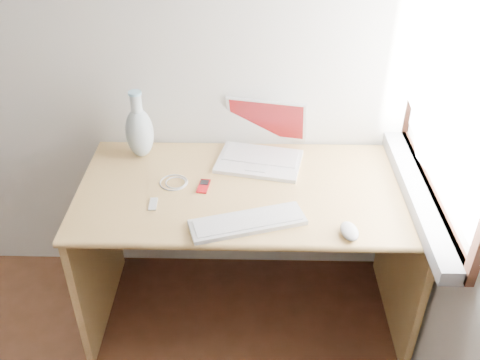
{
  "coord_description": "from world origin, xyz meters",
  "views": [
    {
      "loc": [
        1.02,
        -0.45,
        2.05
      ],
      "look_at": [
        0.98,
        1.35,
        0.81
      ],
      "focal_mm": 40.0,
      "sensor_mm": 36.0,
      "label": 1
    }
  ],
  "objects_px": {
    "desk": "(249,215)",
    "vase": "(139,131)",
    "laptop": "(259,147)",
    "external_keyboard": "(248,222)"
  },
  "relations": [
    {
      "from": "desk",
      "to": "vase",
      "type": "relative_size",
      "value": 4.5
    },
    {
      "from": "external_keyboard",
      "to": "vase",
      "type": "distance_m",
      "value": 0.7
    },
    {
      "from": "desk",
      "to": "vase",
      "type": "height_order",
      "value": "vase"
    },
    {
      "from": "laptop",
      "to": "vase",
      "type": "height_order",
      "value": "vase"
    },
    {
      "from": "desk",
      "to": "vase",
      "type": "xyz_separation_m",
      "value": [
        -0.49,
        0.16,
        0.35
      ]
    },
    {
      "from": "desk",
      "to": "laptop",
      "type": "bearing_deg",
      "value": 74.24
    },
    {
      "from": "external_keyboard",
      "to": "vase",
      "type": "relative_size",
      "value": 1.45
    },
    {
      "from": "laptop",
      "to": "external_keyboard",
      "type": "xyz_separation_m",
      "value": [
        -0.05,
        -0.48,
        -0.05
      ]
    },
    {
      "from": "external_keyboard",
      "to": "vase",
      "type": "height_order",
      "value": "vase"
    },
    {
      "from": "desk",
      "to": "external_keyboard",
      "type": "distance_m",
      "value": 0.4
    }
  ]
}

